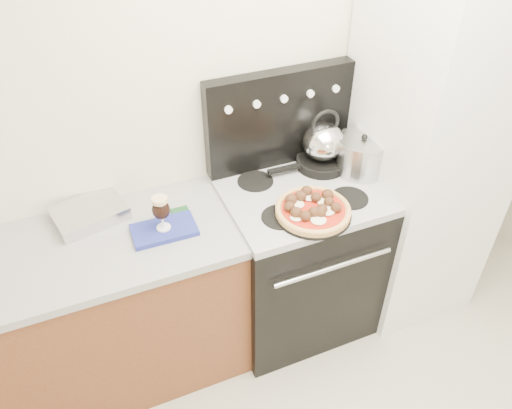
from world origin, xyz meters
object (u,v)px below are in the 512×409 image
pizza_pan (313,214)px  beer_glass (162,213)px  oven_mitt (164,230)px  tea_kettle (324,139)px  skillet (321,162)px  stove_body (296,260)px  fridge (424,157)px  pizza (313,209)px  stock_pot (362,156)px  base_cabinet (90,321)px

pizza_pan → beer_glass: bearing=165.4°
oven_mitt → tea_kettle: tea_kettle is taller
pizza_pan → skillet: size_ratio=1.35×
stove_body → beer_glass: beer_glass is taller
stove_body → fridge: bearing=-2.0°
oven_mitt → skillet: (0.88, 0.16, 0.03)m
oven_mitt → pizza: 0.67m
beer_glass → stock_pot: bearing=2.7°
beer_glass → skillet: 0.90m
pizza → oven_mitt: bearing=165.4°
beer_glass → stock_pot: size_ratio=0.70×
pizza → stock_pot: (0.39, 0.22, 0.05)m
stock_pot → pizza: bearing=-150.4°
beer_glass → pizza_pan: (0.65, -0.17, -0.08)m
fridge → skillet: fridge is taller
base_cabinet → pizza_pan: size_ratio=4.12×
stock_pot → oven_mitt: bearing=-177.3°
pizza_pan → fridge: bearing=12.5°
base_cabinet → beer_glass: (0.42, -0.04, 0.58)m
skillet → pizza_pan: bearing=-124.1°
beer_glass → stock_pot: 1.04m
stove_body → tea_kettle: 0.68m
oven_mitt → pizza_pan: bearing=-14.6°
base_cabinet → pizza_pan: 1.20m
stove_body → pizza_pan: 0.52m
beer_glass → stock_pot: stock_pot is taller
oven_mitt → pizza_pan: 0.67m
base_cabinet → beer_glass: size_ratio=8.51×
skillet → stove_body: bearing=-142.2°
pizza → tea_kettle: bearing=55.9°
fridge → pizza_pan: 0.76m
base_cabinet → stove_body: 1.11m
oven_mitt → skillet: 0.89m
fridge → pizza_pan: fridge is taller
pizza → base_cabinet: bearing=168.7°
fridge → tea_kettle: (-0.51, 0.17, 0.13)m
base_cabinet → tea_kettle: 1.45m
oven_mitt → pizza_pan: size_ratio=0.80×
fridge → oven_mitt: (-1.39, 0.01, -0.04)m
base_cabinet → pizza_pan: bearing=-11.3°
oven_mitt → pizza_pan: pizza_pan is taller
stove_body → beer_glass: bearing=-178.4°
skillet → tea_kettle: tea_kettle is taller
pizza_pan → skillet: skillet is taller
fridge → stock_pot: 0.36m
beer_glass → tea_kettle: size_ratio=0.74×
stove_body → stock_pot: stock_pot is taller
beer_glass → fridge: bearing=-0.3°
pizza_pan → stock_pot: stock_pot is taller
base_cabinet → pizza_pan: (1.07, -0.21, 0.50)m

